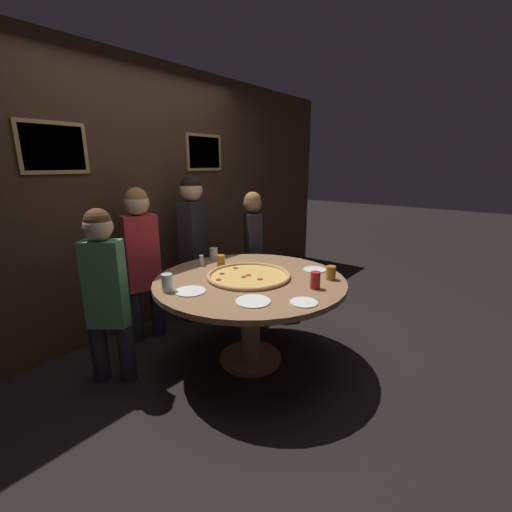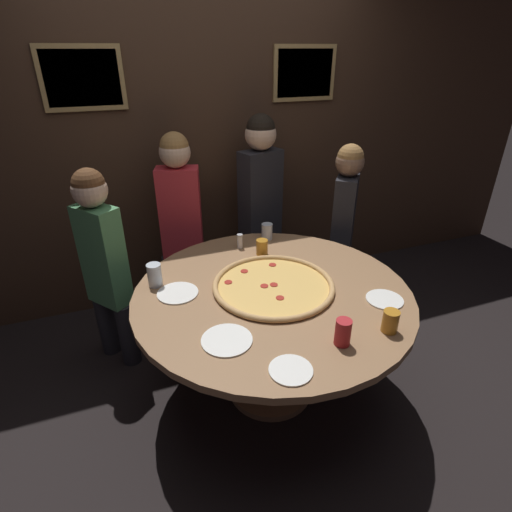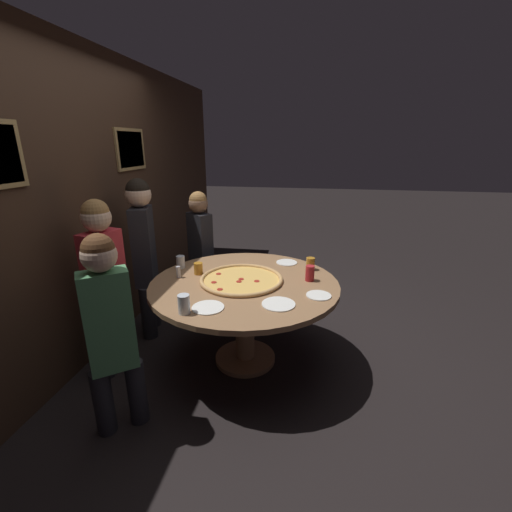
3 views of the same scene
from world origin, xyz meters
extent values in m
plane|color=black|center=(0.00, 0.00, 0.00)|extent=(24.00, 24.00, 0.00)
cube|color=#3D281C|center=(0.00, 1.36, 1.30)|extent=(6.40, 0.06, 2.60)
cube|color=#9E7F4C|center=(0.80, 1.32, 1.75)|extent=(0.52, 0.02, 0.40)
cube|color=#936B5B|center=(0.80, 1.32, 1.75)|extent=(0.46, 0.01, 0.34)
cylinder|color=#936B47|center=(0.00, 0.00, 0.72)|extent=(1.53, 1.53, 0.04)
cylinder|color=#936B47|center=(0.00, 0.00, 0.35)|extent=(0.16, 0.16, 0.70)
cylinder|color=#936B47|center=(0.00, 0.00, 0.02)|extent=(0.52, 0.52, 0.04)
cylinder|color=#EAB75B|center=(0.02, 0.03, 0.75)|extent=(0.64, 0.64, 0.01)
torus|color=tan|center=(0.02, 0.03, 0.76)|extent=(0.68, 0.68, 0.03)
cylinder|color=#A8281E|center=(0.02, 0.03, 0.75)|extent=(0.04, 0.04, 0.00)
cylinder|color=#A8281E|center=(0.10, 0.25, 0.75)|extent=(0.04, 0.04, 0.00)
cylinder|color=#A8281E|center=(-0.08, 0.23, 0.75)|extent=(0.04, 0.04, 0.00)
cylinder|color=#A8281E|center=(-0.03, 0.04, 0.75)|extent=(0.04, 0.04, 0.00)
cylinder|color=#A8281E|center=(-0.21, 0.15, 0.75)|extent=(0.04, 0.04, 0.00)
cylinder|color=#A8281E|center=(0.00, -0.10, 0.75)|extent=(0.04, 0.04, 0.00)
cylinder|color=silver|center=(-0.59, 0.28, 0.81)|extent=(0.08, 0.08, 0.13)
cylinder|color=#B22328|center=(0.12, -0.52, 0.80)|extent=(0.07, 0.07, 0.13)
cylinder|color=#BC7A23|center=(0.38, -0.52, 0.79)|extent=(0.08, 0.08, 0.11)
cylinder|color=silver|center=(0.22, 0.63, 0.80)|extent=(0.08, 0.08, 0.11)
cylinder|color=#BC7A23|center=(0.10, 0.42, 0.79)|extent=(0.07, 0.07, 0.10)
cylinder|color=white|center=(-0.17, -0.60, 0.74)|extent=(0.19, 0.19, 0.01)
cylinder|color=white|center=(-0.50, 0.15, 0.74)|extent=(0.22, 0.22, 0.01)
cylinder|color=white|center=(-0.36, -0.32, 0.74)|extent=(0.24, 0.24, 0.01)
cylinder|color=white|center=(0.52, -0.30, 0.74)|extent=(0.20, 0.20, 0.01)
cylinder|color=silver|center=(0.00, 0.56, 0.78)|extent=(0.04, 0.04, 0.08)
cylinder|color=#B7B7BC|center=(0.00, 0.56, 0.83)|extent=(0.04, 0.04, 0.01)
cylinder|color=#232328|center=(-0.79, 0.58, 0.23)|extent=(0.17, 0.17, 0.46)
cylinder|color=#232328|center=(-0.92, 0.74, 0.23)|extent=(0.17, 0.17, 0.46)
cube|color=#4C8C59|center=(-0.86, 0.66, 0.79)|extent=(0.29, 0.31, 0.65)
sphere|color=beige|center=(-0.86, 0.66, 1.21)|extent=(0.20, 0.20, 0.20)
sphere|color=brown|center=(-0.86, 0.66, 1.25)|extent=(0.18, 0.18, 0.18)
cylinder|color=#232328|center=(0.44, 1.07, 0.26)|extent=(0.18, 0.18, 0.52)
cylinder|color=#232328|center=(0.21, 1.00, 0.26)|extent=(0.18, 0.18, 0.52)
cube|color=#232328|center=(0.33, 1.03, 0.89)|extent=(0.35, 0.25, 0.73)
sphere|color=beige|center=(0.33, 1.03, 1.37)|extent=(0.23, 0.23, 0.23)
sphere|color=black|center=(0.33, 1.03, 1.41)|extent=(0.21, 0.21, 0.21)
cylinder|color=#232328|center=(-0.19, 1.01, 0.25)|extent=(0.16, 0.16, 0.50)
cylinder|color=#232328|center=(-0.40, 1.07, 0.25)|extent=(0.16, 0.16, 0.50)
cube|color=red|center=(-0.30, 1.04, 0.84)|extent=(0.33, 0.23, 0.69)
sphere|color=beige|center=(-0.30, 1.04, 1.30)|extent=(0.21, 0.21, 0.21)
sphere|color=#9E703D|center=(-0.30, 1.04, 1.33)|extent=(0.20, 0.20, 0.20)
cylinder|color=#232328|center=(0.92, 0.74, 0.23)|extent=(0.17, 0.17, 0.46)
cylinder|color=#232328|center=(0.79, 0.58, 0.23)|extent=(0.17, 0.17, 0.46)
cube|color=#232328|center=(0.85, 0.66, 0.79)|extent=(0.29, 0.31, 0.65)
sphere|color=#8C664C|center=(0.85, 0.66, 1.21)|extent=(0.20, 0.20, 0.20)
sphere|color=#9E703D|center=(0.85, 0.66, 1.25)|extent=(0.18, 0.18, 0.18)
camera|label=1|loc=(-2.01, -1.65, 1.63)|focal=24.00mm
camera|label=2|loc=(-0.74, -1.71, 1.93)|focal=28.00mm
camera|label=3|loc=(-2.51, -0.54, 1.82)|focal=24.00mm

